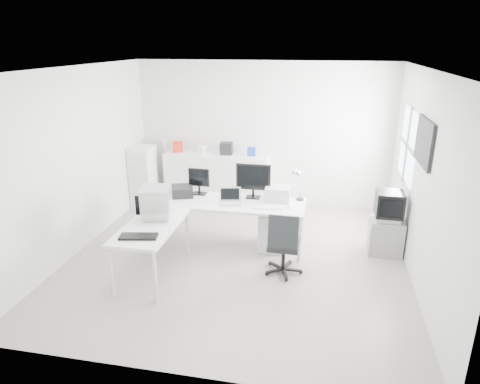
% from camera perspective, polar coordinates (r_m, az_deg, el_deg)
% --- Properties ---
extents(floor, '(5.00, 5.00, 0.01)m').
position_cam_1_polar(floor, '(6.64, -0.34, -8.73)').
color(floor, '#BAB2A6').
rests_on(floor, ground).
extents(ceiling, '(5.00, 5.00, 0.01)m').
position_cam_1_polar(ceiling, '(5.86, -0.40, 16.17)').
color(ceiling, white).
rests_on(ceiling, back_wall).
extents(back_wall, '(5.00, 0.02, 2.80)m').
position_cam_1_polar(back_wall, '(8.49, 3.05, 7.66)').
color(back_wall, silver).
rests_on(back_wall, floor).
extents(left_wall, '(0.02, 5.00, 2.80)m').
position_cam_1_polar(left_wall, '(7.03, -20.82, 3.87)').
color(left_wall, silver).
rests_on(left_wall, floor).
extents(right_wall, '(0.02, 5.00, 2.80)m').
position_cam_1_polar(right_wall, '(6.13, 23.19, 1.38)').
color(right_wall, silver).
rests_on(right_wall, floor).
extents(window, '(0.02, 1.20, 1.10)m').
position_cam_1_polar(window, '(7.21, 21.47, 5.82)').
color(window, white).
rests_on(window, right_wall).
extents(wall_picture, '(0.04, 0.90, 0.60)m').
position_cam_1_polar(wall_picture, '(6.10, 23.36, 6.16)').
color(wall_picture, black).
rests_on(wall_picture, right_wall).
extents(main_desk, '(2.40, 0.80, 0.75)m').
position_cam_1_polar(main_desk, '(6.88, -1.51, -4.20)').
color(main_desk, white).
rests_on(main_desk, floor).
extents(side_desk, '(0.70, 1.40, 0.75)m').
position_cam_1_polar(side_desk, '(6.18, -11.58, -7.54)').
color(side_desk, white).
rests_on(side_desk, floor).
extents(drawer_pedestal, '(0.40, 0.50, 0.60)m').
position_cam_1_polar(drawer_pedestal, '(6.85, 4.34, -5.06)').
color(drawer_pedestal, white).
rests_on(drawer_pedestal, floor).
extents(inkjet_printer, '(0.54, 0.48, 0.16)m').
position_cam_1_polar(inkjet_printer, '(7.03, -8.14, 0.11)').
color(inkjet_printer, black).
rests_on(inkjet_printer, main_desk).
extents(lcd_monitor_small, '(0.35, 0.21, 0.44)m').
position_cam_1_polar(lcd_monitor_small, '(7.03, -5.48, 1.41)').
color(lcd_monitor_small, black).
rests_on(lcd_monitor_small, main_desk).
extents(lcd_monitor_large, '(0.56, 0.22, 0.58)m').
position_cam_1_polar(lcd_monitor_large, '(6.81, 1.78, 1.52)').
color(lcd_monitor_large, black).
rests_on(lcd_monitor_large, main_desk).
extents(laptop, '(0.41, 0.42, 0.23)m').
position_cam_1_polar(laptop, '(6.59, -1.31, -0.68)').
color(laptop, '#B7B7BA').
rests_on(laptop, main_desk).
extents(white_keyboard, '(0.46, 0.19, 0.02)m').
position_cam_1_polar(white_keyboard, '(6.49, 3.78, -2.06)').
color(white_keyboard, white).
rests_on(white_keyboard, main_desk).
extents(white_mouse, '(0.06, 0.06, 0.06)m').
position_cam_1_polar(white_mouse, '(6.50, 6.47, -1.93)').
color(white_mouse, white).
rests_on(white_mouse, main_desk).
extents(laser_printer, '(0.40, 0.35, 0.22)m').
position_cam_1_polar(laser_printer, '(6.79, 5.05, -0.20)').
color(laser_printer, silver).
rests_on(laser_printer, main_desk).
extents(desk_lamp, '(0.18, 0.18, 0.47)m').
position_cam_1_polar(desk_lamp, '(6.80, 8.09, 0.80)').
color(desk_lamp, silver).
rests_on(desk_lamp, main_desk).
extents(crt_monitor, '(0.47, 0.47, 0.45)m').
position_cam_1_polar(crt_monitor, '(6.15, -11.07, -1.53)').
color(crt_monitor, '#B7B7BA').
rests_on(crt_monitor, side_desk).
extents(black_keyboard, '(0.51, 0.28, 0.03)m').
position_cam_1_polar(black_keyboard, '(5.68, -13.37, -5.79)').
color(black_keyboard, black).
rests_on(black_keyboard, side_desk).
extents(office_chair, '(0.56, 0.56, 0.96)m').
position_cam_1_polar(office_chair, '(6.07, 5.87, -6.62)').
color(office_chair, '#222426').
rests_on(office_chair, floor).
extents(tv_cabinet, '(0.51, 0.41, 0.55)m').
position_cam_1_polar(tv_cabinet, '(7.03, 18.82, -5.65)').
color(tv_cabinet, gray).
rests_on(tv_cabinet, floor).
extents(crt_tv, '(0.50, 0.48, 0.45)m').
position_cam_1_polar(crt_tv, '(6.84, 19.27, -1.84)').
color(crt_tv, black).
rests_on(crt_tv, tv_cabinet).
extents(sideboard, '(2.07, 0.52, 1.03)m').
position_cam_1_polar(sideboard, '(8.64, -3.09, 1.80)').
color(sideboard, white).
rests_on(sideboard, floor).
extents(clutter_box_a, '(0.25, 0.24, 0.20)m').
position_cam_1_polar(clutter_box_a, '(8.70, -8.30, 5.97)').
color(clutter_box_a, '#B02419').
rests_on(clutter_box_a, sideboard).
extents(clutter_box_b, '(0.19, 0.18, 0.15)m').
position_cam_1_polar(clutter_box_b, '(8.55, -5.12, 5.71)').
color(clutter_box_b, white).
rests_on(clutter_box_b, sideboard).
extents(clutter_box_c, '(0.25, 0.23, 0.23)m').
position_cam_1_polar(clutter_box_c, '(8.42, -1.84, 5.83)').
color(clutter_box_c, black).
rests_on(clutter_box_c, sideboard).
extents(clutter_box_d, '(0.18, 0.16, 0.16)m').
position_cam_1_polar(clutter_box_d, '(8.33, 1.53, 5.43)').
color(clutter_box_d, '#162E9F').
rests_on(clutter_box_d, sideboard).
extents(clutter_bottle, '(0.07, 0.07, 0.22)m').
position_cam_1_polar(clutter_bottle, '(8.84, -10.07, 6.15)').
color(clutter_bottle, white).
rests_on(clutter_bottle, sideboard).
extents(filing_cabinet, '(0.42, 0.50, 1.20)m').
position_cam_1_polar(filing_cabinet, '(8.69, -12.75, 2.04)').
color(filing_cabinet, white).
rests_on(filing_cabinet, floor).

